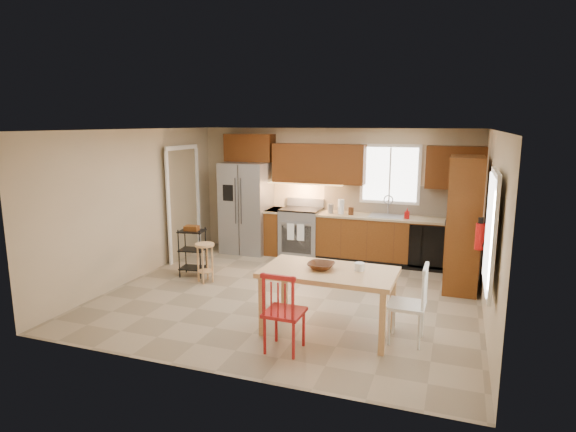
{
  "coord_description": "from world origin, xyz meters",
  "views": [
    {
      "loc": [
        2.31,
        -6.63,
        2.6
      ],
      "look_at": [
        -0.19,
        0.4,
        1.15
      ],
      "focal_mm": 30.0,
      "sensor_mm": 36.0,
      "label": 1
    }
  ],
  "objects_px": {
    "pantry": "(463,224)",
    "table_jar": "(359,268)",
    "range_stove": "(301,233)",
    "chair_red": "(284,311)",
    "chair_white": "(407,304)",
    "dining_table": "(328,302)",
    "table_bowl": "(321,269)",
    "bar_stool": "(205,263)",
    "fire_extinguisher": "(480,236)",
    "utility_cart": "(193,252)",
    "refrigerator": "(246,208)",
    "soap_bottle": "(407,213)"
  },
  "relations": [
    {
      "from": "refrigerator",
      "to": "fire_extinguisher",
      "type": "height_order",
      "value": "refrigerator"
    },
    {
      "from": "table_jar",
      "to": "fire_extinguisher",
      "type": "bearing_deg",
      "value": 39.15
    },
    {
      "from": "bar_stool",
      "to": "range_stove",
      "type": "bearing_deg",
      "value": 60.61
    },
    {
      "from": "fire_extinguisher",
      "to": "chair_white",
      "type": "height_order",
      "value": "fire_extinguisher"
    },
    {
      "from": "fire_extinguisher",
      "to": "refrigerator",
      "type": "bearing_deg",
      "value": 155.48
    },
    {
      "from": "range_stove",
      "to": "soap_bottle",
      "type": "xyz_separation_m",
      "value": [
        2.03,
        -0.08,
        0.54
      ]
    },
    {
      "from": "chair_white",
      "to": "utility_cart",
      "type": "xyz_separation_m",
      "value": [
        -3.73,
        1.38,
        -0.06
      ]
    },
    {
      "from": "pantry",
      "to": "table_jar",
      "type": "xyz_separation_m",
      "value": [
        -1.2,
        -2.19,
        -0.21
      ]
    },
    {
      "from": "chair_red",
      "to": "chair_white",
      "type": "bearing_deg",
      "value": 29.49
    },
    {
      "from": "soap_bottle",
      "to": "table_bowl",
      "type": "relative_size",
      "value": 0.58
    },
    {
      "from": "soap_bottle",
      "to": "dining_table",
      "type": "distance_m",
      "value": 3.3
    },
    {
      "from": "refrigerator",
      "to": "utility_cart",
      "type": "relative_size",
      "value": 2.18
    },
    {
      "from": "range_stove",
      "to": "dining_table",
      "type": "height_order",
      "value": "range_stove"
    },
    {
      "from": "dining_table",
      "to": "table_bowl",
      "type": "xyz_separation_m",
      "value": [
        -0.1,
        0.0,
        0.41
      ]
    },
    {
      "from": "table_bowl",
      "to": "bar_stool",
      "type": "bearing_deg",
      "value": 152.63
    },
    {
      "from": "bar_stool",
      "to": "utility_cart",
      "type": "xyz_separation_m",
      "value": [
        -0.37,
        0.23,
        0.09
      ]
    },
    {
      "from": "dining_table",
      "to": "utility_cart",
      "type": "relative_size",
      "value": 1.96
    },
    {
      "from": "table_jar",
      "to": "refrigerator",
      "type": "bearing_deg",
      "value": 133.3
    },
    {
      "from": "chair_red",
      "to": "dining_table",
      "type": "bearing_deg",
      "value": 62.89
    },
    {
      "from": "range_stove",
      "to": "chair_red",
      "type": "xyz_separation_m",
      "value": [
        1.07,
        -3.92,
        0.02
      ]
    },
    {
      "from": "range_stove",
      "to": "chair_red",
      "type": "distance_m",
      "value": 4.07
    },
    {
      "from": "dining_table",
      "to": "range_stove",
      "type": "bearing_deg",
      "value": 114.7
    },
    {
      "from": "refrigerator",
      "to": "range_stove",
      "type": "height_order",
      "value": "refrigerator"
    },
    {
      "from": "range_stove",
      "to": "bar_stool",
      "type": "bearing_deg",
      "value": -115.49
    },
    {
      "from": "soap_bottle",
      "to": "bar_stool",
      "type": "bearing_deg",
      "value": -146.59
    },
    {
      "from": "range_stove",
      "to": "utility_cart",
      "type": "xyz_separation_m",
      "value": [
        -1.36,
        -1.85,
        -0.04
      ]
    },
    {
      "from": "chair_red",
      "to": "chair_white",
      "type": "distance_m",
      "value": 1.48
    },
    {
      "from": "table_bowl",
      "to": "table_jar",
      "type": "bearing_deg",
      "value": 12.53
    },
    {
      "from": "pantry",
      "to": "table_bowl",
      "type": "relative_size",
      "value": 6.33
    },
    {
      "from": "bar_stool",
      "to": "utility_cart",
      "type": "distance_m",
      "value": 0.44
    },
    {
      "from": "fire_extinguisher",
      "to": "chair_red",
      "type": "distance_m",
      "value": 2.9
    },
    {
      "from": "refrigerator",
      "to": "table_bowl",
      "type": "distance_m",
      "value": 4.06
    },
    {
      "from": "range_stove",
      "to": "fire_extinguisher",
      "type": "height_order",
      "value": "fire_extinguisher"
    },
    {
      "from": "soap_bottle",
      "to": "pantry",
      "type": "xyz_separation_m",
      "value": [
        0.95,
        -0.9,
        0.05
      ]
    },
    {
      "from": "fire_extinguisher",
      "to": "dining_table",
      "type": "height_order",
      "value": "fire_extinguisher"
    },
    {
      "from": "refrigerator",
      "to": "range_stove",
      "type": "xyz_separation_m",
      "value": [
        1.15,
        0.06,
        -0.45
      ]
    },
    {
      "from": "soap_bottle",
      "to": "fire_extinguisher",
      "type": "xyz_separation_m",
      "value": [
        1.15,
        -1.95,
        0.1
      ]
    },
    {
      "from": "fire_extinguisher",
      "to": "table_bowl",
      "type": "bearing_deg",
      "value": -146.29
    },
    {
      "from": "chair_white",
      "to": "table_jar",
      "type": "height_order",
      "value": "chair_white"
    },
    {
      "from": "chair_white",
      "to": "table_jar",
      "type": "bearing_deg",
      "value": 86.13
    },
    {
      "from": "range_stove",
      "to": "dining_table",
      "type": "relative_size",
      "value": 0.56
    },
    {
      "from": "pantry",
      "to": "dining_table",
      "type": "relative_size",
      "value": 1.28
    },
    {
      "from": "range_stove",
      "to": "soap_bottle",
      "type": "bearing_deg",
      "value": -2.4
    },
    {
      "from": "chair_white",
      "to": "utility_cart",
      "type": "relative_size",
      "value": 1.15
    },
    {
      "from": "range_stove",
      "to": "bar_stool",
      "type": "distance_m",
      "value": 2.31
    },
    {
      "from": "chair_white",
      "to": "bar_stool",
      "type": "xyz_separation_m",
      "value": [
        -3.37,
        1.15,
        -0.15
      ]
    },
    {
      "from": "table_jar",
      "to": "chair_white",
      "type": "bearing_deg",
      "value": -5.06
    },
    {
      "from": "pantry",
      "to": "fire_extinguisher",
      "type": "height_order",
      "value": "pantry"
    },
    {
      "from": "soap_bottle",
      "to": "pantry",
      "type": "distance_m",
      "value": 1.31
    },
    {
      "from": "dining_table",
      "to": "table_bowl",
      "type": "height_order",
      "value": "table_bowl"
    }
  ]
}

